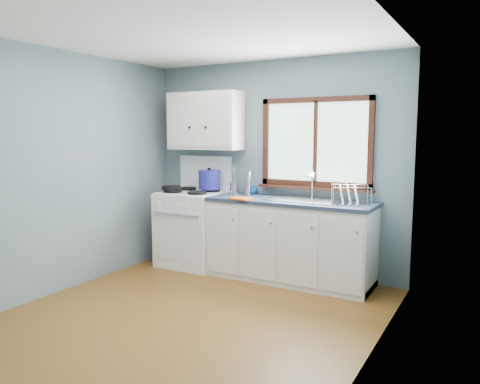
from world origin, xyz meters
The scene contains 18 objects.
floor centered at (0.00, 0.00, -0.01)m, with size 3.20×3.60×0.02m, color brown.
ceiling centered at (0.00, 0.00, 2.51)m, with size 3.20×3.60×0.02m, color white.
wall_back centered at (0.00, 1.81, 1.25)m, with size 3.20×0.02×2.50m, color slate.
wall_left centered at (-1.61, 0.00, 1.25)m, with size 0.02×3.60×2.50m, color slate.
wall_right centered at (1.61, 0.00, 1.25)m, with size 0.02×3.60×2.50m, color slate.
gas_range centered at (-0.95, 1.47, 0.49)m, with size 0.76×0.69×1.36m.
base_cabinets centered at (0.36, 1.49, 0.41)m, with size 1.85×0.60×0.88m.
countertop centered at (0.36, 1.49, 0.90)m, with size 1.89×0.64×0.04m, color #1C253A.
sink centered at (0.54, 1.49, 0.86)m, with size 0.84×0.46×0.44m.
window centered at (0.54, 1.77, 1.48)m, with size 1.36×0.10×1.03m.
upper_cabinets centered at (-0.85, 1.63, 1.80)m, with size 0.95×0.35×0.70m.
skillet centered at (-1.14, 1.30, 0.98)m, with size 0.38×0.31×0.05m.
stockpot centered at (-0.78, 1.60, 1.08)m, with size 0.31×0.31×0.27m.
utensil_crock centered at (-0.45, 1.65, 0.99)m, with size 0.11×0.11×0.34m.
thermos centered at (-0.23, 1.59, 1.06)m, with size 0.07×0.07×0.28m, color silver.
soap_bottle centered at (-0.23, 1.72, 1.05)m, with size 0.10×0.10×0.25m, color #0E4EAF.
dish_towel centered at (-0.13, 1.24, 0.93)m, with size 0.24×0.18×0.02m, color #C54D14.
dish_rack centered at (1.03, 1.48, 0.97)m, with size 0.47×0.42×0.20m.
Camera 1 is at (2.38, -3.25, 1.64)m, focal length 35.00 mm.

